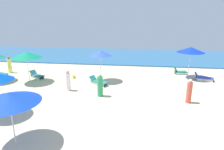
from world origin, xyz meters
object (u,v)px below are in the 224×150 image
object	(u,v)px
lounge_chair_3_1	(0,73)
umbrella_7	(191,50)
lounge_chair_6_0	(37,75)
umbrella_1	(9,98)
umbrella_6	(26,55)
beachgoer_2	(68,81)
lounge_chair_0_0	(98,82)
lounge_chair_7_1	(179,71)
beachgoer_5	(189,92)
lounge_chair_7_0	(203,78)
beach_ball_0	(74,76)
umbrella_0	(101,53)
beachgoer_6	(100,86)
beachgoer_4	(10,65)

from	to	relation	value
lounge_chair_3_1	umbrella_7	distance (m)	17.08
lounge_chair_6_0	umbrella_1	bearing A→B (deg)	-131.21
umbrella_6	beachgoer_2	world-z (taller)	umbrella_6
lounge_chair_0_0	lounge_chair_7_1	xyz separation A→B (m)	(6.96, 3.93, 0.01)
beachgoer_2	beachgoer_5	bearing A→B (deg)	-164.48
beachgoer_5	lounge_chair_7_1	bearing A→B (deg)	118.73
umbrella_1	lounge_chair_7_0	xyz separation A→B (m)	(10.61, 10.16, -1.88)
beachgoer_2	beach_ball_0	size ratio (longest dim) A/B	4.81
umbrella_7	beachgoer_5	bearing A→B (deg)	-102.45
umbrella_0	umbrella_6	distance (m)	5.89
umbrella_0	beach_ball_0	size ratio (longest dim) A/B	8.13
umbrella_0	beachgoer_6	distance (m)	3.67
lounge_chair_3_1	lounge_chair_7_0	xyz separation A→B (m)	(17.98, 1.10, -0.03)
umbrella_1	beachgoer_5	distance (m)	9.93
umbrella_1	lounge_chair_3_1	world-z (taller)	umbrella_1
lounge_chair_0_0	umbrella_6	world-z (taller)	umbrella_6
umbrella_7	beach_ball_0	size ratio (longest dim) A/B	8.63
lounge_chair_7_1	lounge_chair_0_0	bearing A→B (deg)	109.74
umbrella_6	beach_ball_0	size ratio (longest dim) A/B	7.91
lounge_chair_0_0	lounge_chair_7_1	world-z (taller)	lounge_chair_7_1
lounge_chair_3_1	lounge_chair_7_1	xyz separation A→B (m)	(16.34, 2.75, 0.00)
beachgoer_4	umbrella_0	bearing A→B (deg)	-75.02
lounge_chair_6_0	beachgoer_2	size ratio (longest dim) A/B	0.98
lounge_chair_0_0	umbrella_1	world-z (taller)	umbrella_1
umbrella_6	lounge_chair_6_0	distance (m)	2.30
lounge_chair_0_0	beach_ball_0	bearing A→B (deg)	87.13
umbrella_0	beachgoer_2	distance (m)	3.57
lounge_chair_6_0	beachgoer_6	distance (m)	7.10
umbrella_1	umbrella_6	xyz separation A→B (m)	(-3.76, 7.79, 0.17)
lounge_chair_6_0	umbrella_7	size ratio (longest dim) A/B	0.55
beachgoer_4	beachgoer_6	bearing A→B (deg)	-92.04
lounge_chair_7_0	beachgoer_2	world-z (taller)	beachgoer_2
lounge_chair_7_1	beachgoer_2	xyz separation A→B (m)	(-8.88, -5.45, 0.44)
lounge_chair_7_1	umbrella_0	bearing A→B (deg)	103.28
lounge_chair_0_0	lounge_chair_7_0	distance (m)	8.90
lounge_chair_0_0	beachgoer_5	bearing A→B (deg)	-84.61
umbrella_0	beachgoer_4	xyz separation A→B (m)	(-9.12, 1.32, -1.61)
lounge_chair_3_1	beachgoer_2	bearing A→B (deg)	-91.30
umbrella_0	lounge_chair_3_1	xyz separation A→B (m)	(-9.41, 0.19, -2.08)
lounge_chair_0_0	beachgoer_4	size ratio (longest dim) A/B	1.01
umbrella_6	beachgoer_4	world-z (taller)	umbrella_6
lounge_chair_3_1	umbrella_7	bearing A→B (deg)	-65.76
lounge_chair_6_0	beach_ball_0	xyz separation A→B (m)	(3.23, 0.45, -0.09)
beachgoer_4	beach_ball_0	size ratio (longest dim) A/B	5.04
lounge_chair_7_0	beachgoer_5	bearing A→B (deg)	170.94
umbrella_0	umbrella_1	xyz separation A→B (m)	(-2.04, -8.86, -0.24)
umbrella_0	umbrella_7	size ratio (longest dim) A/B	0.94
umbrella_1	beach_ball_0	world-z (taller)	umbrella_1
beach_ball_0	beachgoer_4	bearing A→B (deg)	172.66
umbrella_0	lounge_chair_0_0	distance (m)	2.31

